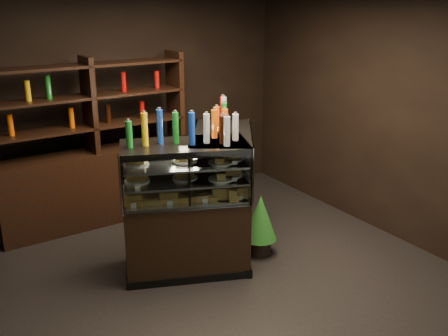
{
  "coord_description": "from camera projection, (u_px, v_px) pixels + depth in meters",
  "views": [
    {
      "loc": [
        -1.91,
        -3.56,
        2.58
      ],
      "look_at": [
        0.56,
        0.46,
        1.0
      ],
      "focal_mm": 40.0,
      "sensor_mm": 36.0,
      "label": 1
    }
  ],
  "objects": [
    {
      "name": "display_case",
      "position": [
        205.0,
        220.0,
        5.12
      ],
      "size": [
        1.77,
        1.35,
        1.33
      ],
      "rotation": [
        0.0,
        0.0,
        0.32
      ],
      "color": "black",
      "rests_on": "ground"
    },
    {
      "name": "potted_conifer",
      "position": [
        260.0,
        216.0,
        5.24
      ],
      "size": [
        0.35,
        0.35,
        0.76
      ],
      "rotation": [
        0.0,
        0.0,
        0.34
      ],
      "color": "black",
      "rests_on": "ground"
    },
    {
      "name": "food_display",
      "position": [
        205.0,
        171.0,
        4.94
      ],
      "size": [
        1.46,
        1.04,
        0.41
      ],
      "color": "#BC8C43",
      "rests_on": "display_case"
    },
    {
      "name": "ground",
      "position": [
        199.0,
        293.0,
        4.64
      ],
      "size": [
        5.0,
        5.0,
        0.0
      ],
      "primitive_type": "plane",
      "color": "black",
      "rests_on": "ground"
    },
    {
      "name": "room_shell",
      "position": [
        195.0,
        84.0,
        4.03
      ],
      "size": [
        5.02,
        5.02,
        3.01
      ],
      "color": "black",
      "rests_on": "ground"
    },
    {
      "name": "bottles_top",
      "position": [
        203.0,
        124.0,
        4.8
      ],
      "size": [
        1.3,
        0.9,
        0.3
      ],
      "color": "#147223",
      "rests_on": "display_case"
    },
    {
      "name": "back_shelving",
      "position": [
        95.0,
        174.0,
        5.97
      ],
      "size": [
        2.3,
        0.51,
        2.0
      ],
      "rotation": [
        0.0,
        0.0,
        0.04
      ],
      "color": "black",
      "rests_on": "ground"
    }
  ]
}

